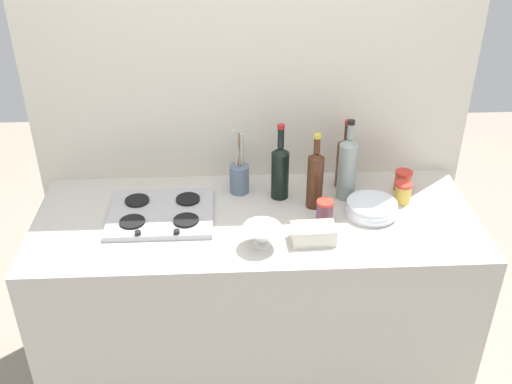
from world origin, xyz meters
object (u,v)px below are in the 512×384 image
object	(u,v)px
wine_bottle_leftmost	(315,178)
wine_bottle_rightmost	(345,161)
stovetop_hob	(161,213)
wine_bottle_mid_left	(280,170)
condiment_jar_spare	(325,212)
butter_dish	(313,234)
plate_stack	(372,209)
mixing_bowl	(262,236)
condiment_jar_rear	(403,192)
wine_bottle_mid_right	(347,167)
condiment_jar_front	(403,181)
utensil_crock	(239,176)

from	to	relation	value
wine_bottle_leftmost	wine_bottle_rightmost	xyz separation A→B (m)	(0.15, 0.16, -0.01)
stovetop_hob	wine_bottle_mid_left	size ratio (longest dim) A/B	1.25
stovetop_hob	condiment_jar_spare	xyz separation A→B (m)	(0.65, -0.09, 0.04)
stovetop_hob	butter_dish	bearing A→B (deg)	-18.96
plate_stack	wine_bottle_rightmost	size ratio (longest dim) A/B	0.67
plate_stack	mixing_bowl	size ratio (longest dim) A/B	1.45
butter_dish	condiment_jar_rear	bearing A→B (deg)	32.64
wine_bottle_mid_left	wine_bottle_mid_right	world-z (taller)	wine_bottle_mid_right
wine_bottle_leftmost	mixing_bowl	bearing A→B (deg)	-130.42
wine_bottle_mid_right	condiment_jar_front	world-z (taller)	wine_bottle_mid_right
wine_bottle_mid_left	condiment_jar_spare	distance (m)	0.28
butter_dish	wine_bottle_leftmost	bearing A→B (deg)	81.92
plate_stack	condiment_jar_spare	xyz separation A→B (m)	(-0.20, -0.05, 0.02)
utensil_crock	wine_bottle_mid_right	bearing A→B (deg)	-8.37
stovetop_hob	butter_dish	size ratio (longest dim) A/B	2.55
wine_bottle_mid_right	utensil_crock	xyz separation A→B (m)	(-0.45, 0.07, -0.07)
condiment_jar_rear	wine_bottle_mid_right	bearing A→B (deg)	167.00
stovetop_hob	condiment_jar_spare	distance (m)	0.66
stovetop_hob	mixing_bowl	bearing A→B (deg)	-29.52
utensil_crock	condiment_jar_spare	size ratio (longest dim) A/B	2.88
plate_stack	wine_bottle_mid_right	size ratio (longest dim) A/B	0.59
plate_stack	condiment_jar_spare	size ratio (longest dim) A/B	2.00
stovetop_hob	plate_stack	world-z (taller)	plate_stack
wine_bottle_leftmost	condiment_jar_rear	distance (m)	0.39
wine_bottle_mid_right	condiment_jar_spare	xyz separation A→B (m)	(-0.12, -0.20, -0.09)
wine_bottle_mid_right	butter_dish	distance (m)	0.38
wine_bottle_rightmost	condiment_jar_front	xyz separation A→B (m)	(0.25, -0.05, -0.07)
condiment_jar_rear	wine_bottle_leftmost	bearing A→B (deg)	-178.26
condiment_jar_spare	stovetop_hob	bearing A→B (deg)	172.52
wine_bottle_mid_right	wine_bottle_mid_left	bearing A→B (deg)	176.65
wine_bottle_leftmost	butter_dish	size ratio (longest dim) A/B	2.00
wine_bottle_leftmost	condiment_jar_front	distance (m)	0.43
stovetop_hob	utensil_crock	distance (m)	0.38
plate_stack	condiment_jar_rear	xyz separation A→B (m)	(0.15, 0.09, 0.02)
condiment_jar_rear	butter_dish	bearing A→B (deg)	-147.36
wine_bottle_leftmost	wine_bottle_rightmost	size ratio (longest dim) A/B	1.06
stovetop_hob	plate_stack	bearing A→B (deg)	-2.18
wine_bottle_mid_right	butter_dish	xyz separation A→B (m)	(-0.18, -0.32, -0.11)
plate_stack	utensil_crock	xyz separation A→B (m)	(-0.53, 0.21, 0.05)
condiment_jar_spare	plate_stack	bearing A→B (deg)	14.74
wine_bottle_leftmost	stovetop_hob	bearing A→B (deg)	-175.62
wine_bottle_mid_left	utensil_crock	world-z (taller)	wine_bottle_mid_left
wine_bottle_rightmost	butter_dish	size ratio (longest dim) A/B	1.89
butter_dish	condiment_jar_rear	xyz separation A→B (m)	(0.41, 0.26, 0.01)
wine_bottle_rightmost	condiment_jar_spare	xyz separation A→B (m)	(-0.13, -0.30, -0.07)
wine_bottle_leftmost	wine_bottle_mid_right	distance (m)	0.16
stovetop_hob	utensil_crock	size ratio (longest dim) A/B	1.39
wine_bottle_mid_right	condiment_jar_rear	size ratio (longest dim) A/B	3.93
stovetop_hob	condiment_jar_rear	world-z (taller)	condiment_jar_rear
wine_bottle_leftmost	butter_dish	xyz separation A→B (m)	(-0.04, -0.25, -0.10)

